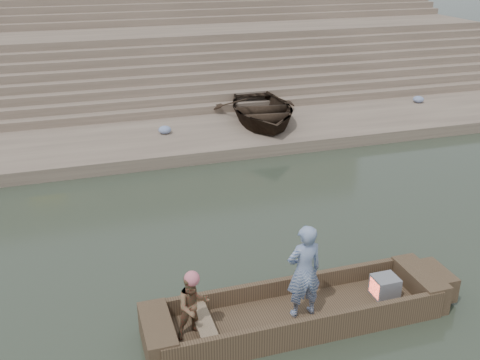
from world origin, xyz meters
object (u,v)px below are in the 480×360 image
main_rowboat (297,317)px  beached_rowboat (262,110)px  television (384,286)px  rowing_man (193,306)px  standing_man (304,271)px

main_rowboat → beached_rowboat: beached_rowboat is taller
television → beached_rowboat: (1.25, 10.51, 0.45)m
main_rowboat → beached_rowboat: (3.02, 10.51, 0.76)m
rowing_man → beached_rowboat: rowing_man is taller
main_rowboat → rowing_man: 2.06m
standing_man → main_rowboat: bearing=-44.2°
main_rowboat → rowing_man: (-1.93, -0.03, 0.71)m
standing_man → rowing_man: standing_man is taller
main_rowboat → beached_rowboat: 10.96m
standing_man → rowing_man: bearing=-3.8°
rowing_man → main_rowboat: bearing=-8.2°
television → beached_rowboat: 10.59m
main_rowboat → television: size_ratio=10.87×
main_rowboat → rowing_man: size_ratio=4.18×
main_rowboat → standing_man: (0.06, -0.05, 1.01)m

